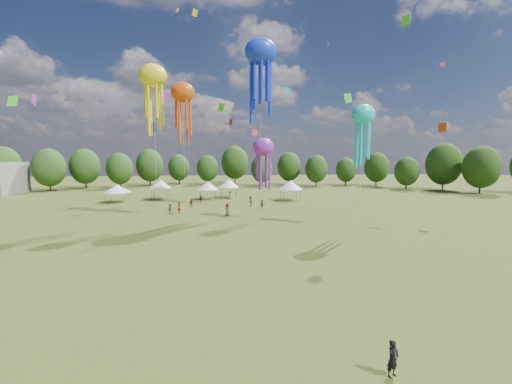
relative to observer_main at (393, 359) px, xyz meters
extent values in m
plane|color=#384416|center=(-6.72, 3.04, -0.80)|extent=(300.00, 300.00, 0.00)
imported|color=black|center=(0.00, 0.00, 0.00)|extent=(0.68, 0.58, 1.59)
imported|color=gray|center=(-15.35, 40.45, 0.06)|extent=(1.01, 0.91, 1.71)
imported|color=gray|center=(-4.99, 58.75, 0.07)|extent=(0.81, 0.99, 1.74)
imported|color=gray|center=(-1.54, 47.22, 0.17)|extent=(0.76, 0.96, 1.93)
imported|color=gray|center=(-11.12, 53.11, -0.02)|extent=(1.13, 1.11, 1.56)
imported|color=gray|center=(-12.54, 47.03, 0.00)|extent=(0.97, 0.50, 1.58)
imported|color=gray|center=(0.43, 45.02, -0.01)|extent=(1.50, 0.58, 1.58)
imported|color=gray|center=(-14.02, 41.32, 0.13)|extent=(0.76, 0.81, 1.85)
imported|color=gray|center=(-6.11, 38.31, 0.16)|extent=(1.11, 1.08, 1.92)
cylinder|color=#47474C|center=(-30.33, 54.72, 0.16)|extent=(0.08, 0.08, 1.92)
cylinder|color=#47474C|center=(-30.33, 58.43, 0.16)|extent=(0.08, 0.08, 1.92)
cylinder|color=#47474C|center=(-26.61, 54.72, 0.16)|extent=(0.08, 0.08, 1.92)
cylinder|color=#47474C|center=(-26.61, 58.43, 0.16)|extent=(0.08, 0.08, 1.92)
cube|color=silver|center=(-28.47, 56.57, 1.17)|extent=(4.12, 4.12, 0.10)
cone|color=silver|center=(-28.47, 56.57, 2.05)|extent=(5.35, 5.35, 1.65)
cylinder|color=#47474C|center=(-22.21, 59.32, 0.36)|extent=(0.08, 0.08, 2.30)
cylinder|color=#47474C|center=(-22.21, 62.68, 0.36)|extent=(0.08, 0.08, 2.30)
cylinder|color=#47474C|center=(-18.84, 59.32, 0.36)|extent=(0.08, 0.08, 2.30)
cylinder|color=#47474C|center=(-18.84, 62.68, 0.36)|extent=(0.08, 0.08, 2.30)
cube|color=silver|center=(-20.52, 61.00, 1.56)|extent=(3.77, 3.77, 0.10)
cone|color=silver|center=(-20.52, 61.00, 2.60)|extent=(4.89, 4.89, 1.98)
cylinder|color=#47474C|center=(-11.56, 57.49, 0.24)|extent=(0.08, 0.08, 2.07)
cylinder|color=#47474C|center=(-11.56, 60.75, 0.24)|extent=(0.08, 0.08, 2.07)
cylinder|color=#47474C|center=(-8.30, 57.49, 0.24)|extent=(0.08, 0.08, 2.07)
cylinder|color=#47474C|center=(-8.30, 60.75, 0.24)|extent=(0.08, 0.08, 2.07)
cube|color=silver|center=(-9.93, 59.12, 1.33)|extent=(3.66, 3.66, 0.10)
cone|color=silver|center=(-9.93, 59.12, 2.27)|extent=(4.76, 4.76, 1.78)
cylinder|color=#47474C|center=(-6.79, 59.97, 0.34)|extent=(0.08, 0.08, 2.27)
cylinder|color=#47474C|center=(-6.79, 63.23, 0.34)|extent=(0.08, 0.08, 2.27)
cylinder|color=#47474C|center=(-3.53, 59.97, 0.34)|extent=(0.08, 0.08, 2.27)
cylinder|color=#47474C|center=(-3.53, 63.23, 0.34)|extent=(0.08, 0.08, 2.27)
cube|color=silver|center=(-5.16, 61.60, 1.53)|extent=(3.66, 3.66, 0.10)
cone|color=silver|center=(-5.16, 61.60, 2.55)|extent=(4.76, 4.76, 1.95)
cylinder|color=#47474C|center=(6.21, 53.61, 0.33)|extent=(0.08, 0.08, 2.25)
cylinder|color=#47474C|center=(6.21, 57.24, 0.33)|extent=(0.08, 0.08, 2.25)
cylinder|color=#47474C|center=(9.84, 53.61, 0.33)|extent=(0.08, 0.08, 2.25)
cylinder|color=#47474C|center=(9.84, 57.24, 0.33)|extent=(0.08, 0.08, 2.25)
cube|color=silver|center=(8.03, 55.43, 1.51)|extent=(4.03, 4.03, 0.10)
cone|color=silver|center=(8.03, 55.43, 2.52)|extent=(5.24, 5.24, 1.93)
ellipsoid|color=#DD470D|center=(-12.43, 36.38, 17.90)|extent=(3.43, 2.40, 2.91)
cylinder|color=beige|center=(-12.43, 36.38, 8.55)|extent=(0.03, 0.03, 18.70)
ellipsoid|color=#1830DC|center=(0.09, 44.80, 26.71)|extent=(5.54, 3.88, 4.71)
cylinder|color=beige|center=(0.09, 44.80, 12.96)|extent=(0.03, 0.03, 27.51)
ellipsoid|color=#1AC3DD|center=(10.94, 27.24, 13.88)|extent=(3.05, 2.14, 2.60)
cylinder|color=beige|center=(10.94, 27.24, 6.54)|extent=(0.03, 0.03, 14.68)
ellipsoid|color=yellow|center=(-16.87, 37.79, 20.49)|extent=(4.07, 2.85, 3.46)
cylinder|color=beige|center=(-16.87, 37.79, 9.84)|extent=(0.03, 0.03, 21.28)
ellipsoid|color=purple|center=(-0.84, 34.41, 9.99)|extent=(3.14, 2.20, 2.67)
cylinder|color=beige|center=(-0.84, 34.41, 4.60)|extent=(0.03, 0.03, 10.79)
cube|color=yellow|center=(-10.85, 42.29, 31.47)|extent=(1.09, 0.44, 1.18)
cube|color=#4BE826|center=(-6.68, 68.21, 20.71)|extent=(1.83, 1.16, 2.48)
cube|color=#1830DC|center=(17.21, 59.94, 33.78)|extent=(0.48, 0.77, 1.04)
cube|color=#D63F68|center=(0.07, 53.92, 13.53)|extent=(1.41, 0.31, 1.61)
cube|color=yellow|center=(-16.04, 62.92, 40.58)|extent=(0.76, 0.82, 1.03)
cube|color=#4BE826|center=(18.37, 31.18, 27.11)|extent=(0.70, 1.03, 1.35)
cube|color=purple|center=(-19.34, 63.70, 22.33)|extent=(1.78, 0.95, 2.25)
cube|color=#4BE826|center=(23.06, 61.73, 22.37)|extent=(2.03, 0.52, 2.42)
cube|color=#1AC3DD|center=(9.12, 65.16, 24.45)|extent=(1.21, 0.34, 1.49)
cube|color=#D63F68|center=(24.25, 31.30, 21.52)|extent=(0.74, 0.54, 0.79)
cube|color=purple|center=(-43.18, 56.25, 19.73)|extent=(0.16, 2.10, 2.37)
cube|color=red|center=(-4.80, 55.17, 15.77)|extent=(0.80, 0.93, 1.24)
cube|color=#DD470D|center=(27.42, 34.75, 13.15)|extent=(0.77, 1.06, 1.52)
cube|color=#4BE826|center=(-29.79, 26.69, 14.68)|extent=(1.11, 0.64, 1.29)
cube|color=#1830DC|center=(-20.06, 52.04, 14.19)|extent=(1.76, 0.36, 2.08)
cylinder|color=#38281C|center=(-66.86, 83.55, 0.97)|extent=(0.44, 0.44, 3.53)
ellipsoid|color=#244115|center=(-66.86, 83.55, 6.05)|extent=(8.83, 8.83, 11.04)
cylinder|color=#38281C|center=(-53.89, 81.22, 0.88)|extent=(0.44, 0.44, 3.36)
ellipsoid|color=#244115|center=(-53.89, 81.22, 5.72)|extent=(8.40, 8.40, 10.51)
cylinder|color=#38281C|center=(-47.40, 88.53, 0.91)|extent=(0.44, 0.44, 3.41)
ellipsoid|color=#244115|center=(-47.40, 88.53, 5.81)|extent=(8.53, 8.53, 10.66)
cylinder|color=#38281C|center=(-37.32, 88.06, 0.74)|extent=(0.44, 0.44, 3.07)
ellipsoid|color=#244115|center=(-37.32, 88.06, 5.14)|extent=(7.66, 7.66, 9.58)
cylinder|color=#38281C|center=(-30.23, 96.37, 0.92)|extent=(0.44, 0.44, 3.43)
ellipsoid|color=#244115|center=(-30.23, 96.37, 5.86)|extent=(8.58, 8.58, 10.73)
cylinder|color=#38281C|center=(-21.48, 101.99, 0.68)|extent=(0.44, 0.44, 2.95)
ellipsoid|color=#244115|center=(-21.48, 101.99, 4.91)|extent=(7.37, 7.37, 9.21)
cylinder|color=#38281C|center=(-11.42, 98.09, 0.65)|extent=(0.44, 0.44, 2.89)
ellipsoid|color=#244115|center=(-11.42, 98.09, 4.81)|extent=(7.23, 7.23, 9.04)
cylinder|color=#38281C|center=(-1.81, 102.52, 1.12)|extent=(0.44, 0.44, 3.84)
ellipsoid|color=#244115|center=(-1.81, 102.52, 6.64)|extent=(9.60, 9.60, 11.99)
cylinder|color=#38281C|center=(6.47, 91.48, 0.63)|extent=(0.44, 0.44, 2.84)
ellipsoid|color=#244115|center=(6.47, 91.48, 4.71)|extent=(7.11, 7.11, 8.89)
cylinder|color=#38281C|center=(16.21, 94.07, 0.78)|extent=(0.44, 0.44, 3.16)
ellipsoid|color=#244115|center=(16.21, 94.07, 5.33)|extent=(7.91, 7.91, 9.88)
cylinder|color=#38281C|center=(23.97, 88.32, 0.64)|extent=(0.44, 0.44, 2.88)
ellipsoid|color=#244115|center=(23.97, 88.32, 4.79)|extent=(7.21, 7.21, 9.01)
cylinder|color=#38281C|center=(34.79, 90.28, 0.52)|extent=(0.44, 0.44, 2.63)
ellipsoid|color=#244115|center=(34.79, 90.28, 4.30)|extent=(6.57, 6.57, 8.22)
cylinder|color=#38281C|center=(43.79, 86.76, 0.77)|extent=(0.44, 0.44, 3.13)
ellipsoid|color=#244115|center=(43.79, 86.76, 5.26)|extent=(7.81, 7.81, 9.77)
cylinder|color=#38281C|center=(46.92, 74.85, 0.56)|extent=(0.44, 0.44, 2.72)
ellipsoid|color=#244115|center=(46.92, 74.85, 4.47)|extent=(6.80, 6.80, 8.50)
cylinder|color=#38281C|center=(56.24, 71.96, 1.11)|extent=(0.44, 0.44, 3.81)
ellipsoid|color=#244115|center=(56.24, 71.96, 6.58)|extent=(9.52, 9.52, 11.90)
cylinder|color=#38281C|center=(59.85, 62.83, 0.96)|extent=(0.44, 0.44, 3.51)
ellipsoid|color=#244115|center=(59.85, 62.83, 6.00)|extent=(8.78, 8.78, 10.97)
camera|label=1|loc=(-7.20, -11.84, 8.51)|focal=22.23mm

